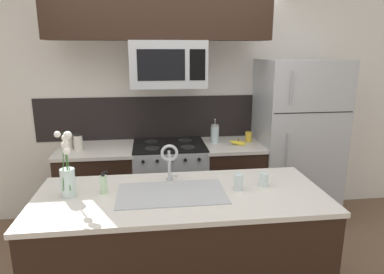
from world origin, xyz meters
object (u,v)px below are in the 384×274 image
drinking_glass (239,182)px  microwave (168,64)px  coffee_tin (249,137)px  flower_vase (68,176)px  french_press (215,134)px  storage_jar_medium (78,142)px  spare_glass (264,179)px  storage_jar_tall (68,142)px  banana_bunch (238,143)px  stove_range (170,185)px  refrigerator (296,142)px  dish_soap_bottle (104,184)px  sink_faucet (169,158)px

drinking_glass → microwave: bearing=109.4°
coffee_tin → flower_vase: 2.07m
french_press → coffee_tin: (0.38, -0.01, -0.04)m
storage_jar_medium → spare_glass: (1.56, -1.15, -0.03)m
storage_jar_medium → storage_jar_tall: bearing=152.6°
banana_bunch → coffee_tin: (0.14, 0.11, 0.03)m
stove_range → banana_bunch: size_ratio=4.88×
microwave → drinking_glass: bearing=-70.6°
microwave → coffee_tin: microwave is taller
flower_vase → microwave: bearing=57.1°
flower_vase → storage_jar_tall: bearing=102.5°
storage_jar_tall → refrigerator: bearing=-0.0°
storage_jar_medium → banana_bunch: bearing=-0.7°
coffee_tin → dish_soap_bottle: (-1.41, -1.23, 0.01)m
dish_soap_bottle → sink_faucet: bearing=16.8°
stove_range → coffee_tin: bearing=3.3°
microwave → french_press: 0.90m
microwave → drinking_glass: (0.43, -1.22, -0.79)m
drinking_glass → spare_glass: size_ratio=1.19×
coffee_tin → drinking_glass: 1.36m
refrigerator → drinking_glass: bearing=-128.1°
stove_range → dish_soap_bottle: dish_soap_bottle is taller
stove_range → refrigerator: (1.42, 0.02, 0.44)m
drinking_glass → storage_jar_tall: bearing=139.4°
french_press → dish_soap_bottle: bearing=-130.0°
refrigerator → flower_vase: refrigerator is taller
microwave → storage_jar_tall: bearing=177.7°
banana_bunch → spare_glass: bearing=-95.2°
coffee_tin → flower_vase: size_ratio=0.23×
stove_range → banana_bunch: 0.88m
french_press → refrigerator: bearing=-2.5°
refrigerator → spare_glass: size_ratio=17.59×
flower_vase → coffee_tin: bearing=37.4°
storage_jar_medium → banana_bunch: 1.66m
refrigerator → banana_bunch: size_ratio=9.44×
sink_faucet → spare_glass: size_ratio=2.99×
stove_range → microwave: bearing=-89.8°
refrigerator → banana_bunch: bearing=-173.3°
stove_range → flower_vase: bearing=-122.4°
coffee_tin → spare_glass: size_ratio=1.08×
dish_soap_bottle → flower_vase: bearing=-172.7°
drinking_glass → french_press: bearing=86.7°
stove_range → spare_glass: 1.43m
storage_jar_medium → flower_vase: (0.16, -1.17, 0.07)m
french_press → coffee_tin: bearing=-1.5°
microwave → sink_faucet: microwave is taller
storage_jar_medium → microwave: bearing=1.1°
french_press → coffee_tin: 0.38m
storage_jar_tall → sink_faucet: size_ratio=0.47×
spare_glass → storage_jar_tall: bearing=144.2°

